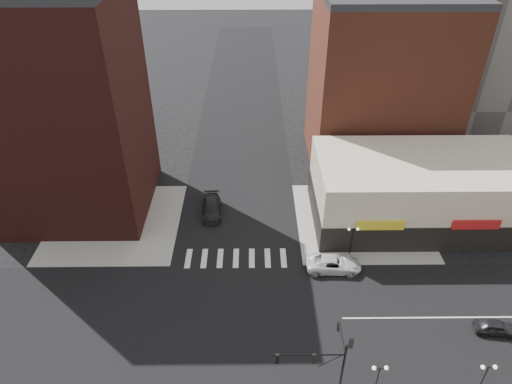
{
  "coord_description": "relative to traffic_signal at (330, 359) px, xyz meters",
  "views": [
    {
      "loc": [
        1.72,
        -28.0,
        33.68
      ],
      "look_at": [
        2.02,
        4.79,
        11.0
      ],
      "focal_mm": 32.0,
      "sensor_mm": 36.0,
      "label": 1
    }
  ],
  "objects": [
    {
      "name": "ground",
      "position": [
        -7.24,
        7.83,
        -4.96
      ],
      "size": [
        240.0,
        240.0,
        0.0
      ],
      "primitive_type": "plane",
      "color": "black",
      "rests_on": "ground"
    },
    {
      "name": "road_ew",
      "position": [
        -7.24,
        7.83,
        -4.95
      ],
      "size": [
        200.0,
        14.0,
        0.02
      ],
      "primitive_type": "cube",
      "color": "black",
      "rests_on": "ground"
    },
    {
      "name": "road_ns",
      "position": [
        -7.24,
        7.83,
        -4.95
      ],
      "size": [
        14.0,
        200.0,
        0.02
      ],
      "primitive_type": "cube",
      "color": "black",
      "rests_on": "ground"
    },
    {
      "name": "sidewalk_nw",
      "position": [
        -21.74,
        22.33,
        -4.9
      ],
      "size": [
        15.0,
        15.0,
        0.12
      ],
      "primitive_type": "cube",
      "color": "gray",
      "rests_on": "ground"
    },
    {
      "name": "sidewalk_ne",
      "position": [
        7.26,
        22.33,
        -4.9
      ],
      "size": [
        15.0,
        15.0,
        0.12
      ],
      "primitive_type": "cube",
      "color": "gray",
      "rests_on": "ground"
    },
    {
      "name": "building_nw",
      "position": [
        -26.24,
        26.33,
        7.54
      ],
      "size": [
        16.0,
        15.0,
        25.0
      ],
      "primitive_type": "cube",
      "color": "#3B1613",
      "rests_on": "ground"
    },
    {
      "name": "building_nw_low",
      "position": [
        -39.24,
        41.83,
        1.04
      ],
      "size": [
        20.0,
        18.0,
        12.0
      ],
      "primitive_type": "cube",
      "color": "#3B1613",
      "rests_on": "ground"
    },
    {
      "name": "building_ne_midrise",
      "position": [
        11.76,
        37.33,
        6.04
      ],
      "size": [
        18.0,
        15.0,
        22.0
      ],
      "primitive_type": "cube",
      "color": "brown",
      "rests_on": "ground"
    },
    {
      "name": "building_ne_row",
      "position": [
        13.76,
        22.83,
        -1.66
      ],
      "size": [
        24.2,
        12.2,
        8.0
      ],
      "color": "beige",
      "rests_on": "ground"
    },
    {
      "name": "traffic_signal",
      "position": [
        0.0,
        0.0,
        0.0
      ],
      "size": [
        5.59,
        3.09,
        7.77
      ],
      "color": "black",
      "rests_on": "ground"
    },
    {
      "name": "street_lamp_se_a",
      "position": [
        3.76,
        -0.17,
        -1.67
      ],
      "size": [
        1.22,
        0.32,
        4.16
      ],
      "color": "black",
      "rests_on": "sidewalk_se"
    },
    {
      "name": "street_lamp_se_b",
      "position": [
        11.76,
        -0.17,
        -1.67
      ],
      "size": [
        1.22,
        0.32,
        4.16
      ],
      "color": "black",
      "rests_on": "sidewalk_se"
    },
    {
      "name": "street_lamp_ne",
      "position": [
        4.76,
        15.83,
        -1.67
      ],
      "size": [
        1.22,
        0.32,
        4.16
      ],
      "color": "black",
      "rests_on": "sidewalk_ne"
    },
    {
      "name": "white_suv",
      "position": [
        2.85,
        14.33,
        -4.17
      ],
      "size": [
        5.76,
        2.8,
        1.58
      ],
      "primitive_type": "imported",
      "rotation": [
        0.0,
        0.0,
        1.54
      ],
      "color": "silver",
      "rests_on": "ground"
    },
    {
      "name": "dark_sedan_east",
      "position": [
        16.16,
        6.18,
        -4.32
      ],
      "size": [
        3.93,
        1.97,
        1.28
      ],
      "primitive_type": "imported",
      "rotation": [
        0.0,
        0.0,
        1.45
      ],
      "color": "black",
      "rests_on": "ground"
    },
    {
      "name": "dark_sedan_north",
      "position": [
        -10.46,
        24.08,
        -4.18
      ],
      "size": [
        2.51,
        5.52,
        1.57
      ],
      "primitive_type": "imported",
      "rotation": [
        0.0,
        0.0,
        0.06
      ],
      "color": "black",
      "rests_on": "ground"
    }
  ]
}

